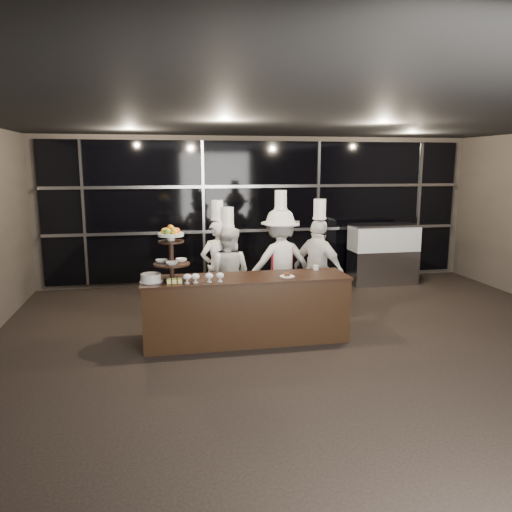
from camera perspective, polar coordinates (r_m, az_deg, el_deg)
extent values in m
plane|color=black|center=(6.03, 10.48, -13.64)|extent=(10.00, 10.00, 0.00)
plane|color=black|center=(5.54, 11.55, 16.02)|extent=(10.00, 10.00, 0.00)
plane|color=#473F38|center=(10.36, 0.58, 5.24)|extent=(9.00, 0.00, 9.00)
cube|color=black|center=(10.30, 0.65, 5.21)|extent=(8.60, 0.04, 2.80)
cube|color=#A5A5AA|center=(10.30, 0.70, 2.97)|extent=(8.60, 0.06, 0.06)
cube|color=#A5A5AA|center=(10.22, 0.72, 7.98)|extent=(8.60, 0.06, 0.06)
cube|color=#A5A5AA|center=(10.16, -19.10, 4.56)|extent=(0.05, 0.05, 2.80)
cube|color=#A5A5AA|center=(10.10, -6.02, 5.05)|extent=(0.05, 0.05, 2.80)
cube|color=#A5A5AA|center=(10.58, 7.09, 5.27)|extent=(0.05, 0.05, 2.80)
cube|color=#A5A5AA|center=(11.50, 18.09, 5.25)|extent=(0.05, 0.05, 2.80)
cube|color=black|center=(6.97, -1.15, -6.17)|extent=(2.80, 0.70, 0.90)
cube|color=black|center=(6.85, -1.16, -2.52)|extent=(2.84, 0.74, 0.03)
cylinder|color=black|center=(6.75, -9.56, -2.61)|extent=(0.24, 0.24, 0.03)
cylinder|color=black|center=(6.68, -9.65, 0.19)|extent=(0.06, 0.06, 0.70)
cylinder|color=black|center=(6.71, -9.62, -0.90)|extent=(0.48, 0.48, 0.02)
cylinder|color=black|center=(6.65, -9.69, 1.63)|extent=(0.34, 0.34, 0.02)
cylinder|color=white|center=(6.65, -9.71, 2.00)|extent=(0.10, 0.10, 0.06)
cylinder|color=white|center=(6.64, -9.72, 2.42)|extent=(0.34, 0.34, 0.04)
sphere|color=#E35C13|center=(6.64, -9.04, 2.85)|extent=(0.09, 0.09, 0.09)
sphere|color=#60A029|center=(6.70, -9.40, 2.91)|extent=(0.09, 0.09, 0.09)
sphere|color=orange|center=(6.70, -10.09, 2.89)|extent=(0.09, 0.09, 0.09)
sphere|color=gold|center=(6.63, -10.42, 2.80)|extent=(0.09, 0.09, 0.09)
sphere|color=#65A029|center=(6.56, -10.06, 2.73)|extent=(0.09, 0.09, 0.09)
sphere|color=orange|center=(6.57, -9.37, 2.76)|extent=(0.09, 0.09, 0.09)
sphere|color=orange|center=(6.63, -9.74, 3.17)|extent=(0.09, 0.09, 0.09)
imported|color=white|center=(6.76, -10.74, -0.57)|extent=(0.16, 0.16, 0.04)
imported|color=white|center=(6.76, -8.54, -0.47)|extent=(0.15, 0.15, 0.05)
imported|color=white|center=(6.58, -9.59, -0.83)|extent=(0.16, 0.16, 0.04)
cylinder|color=silver|center=(6.54, -7.87, -3.05)|extent=(0.07, 0.07, 0.01)
cylinder|color=silver|center=(6.54, -7.88, -2.79)|extent=(0.02, 0.02, 0.05)
ellipsoid|color=silver|center=(6.53, -7.89, -2.38)|extent=(0.11, 0.11, 0.08)
ellipsoid|color=green|center=(6.52, -7.89, -2.34)|extent=(0.08, 0.08, 0.05)
cylinder|color=silver|center=(6.55, -6.93, -3.02)|extent=(0.07, 0.07, 0.01)
cylinder|color=silver|center=(6.54, -6.94, -2.75)|extent=(0.02, 0.02, 0.05)
ellipsoid|color=silver|center=(6.53, -6.95, -2.34)|extent=(0.11, 0.11, 0.08)
ellipsoid|color=#C02002|center=(6.53, -6.95, -2.30)|extent=(0.08, 0.08, 0.05)
cylinder|color=silver|center=(6.56, -5.37, -2.96)|extent=(0.07, 0.07, 0.01)
cylinder|color=silver|center=(6.56, -5.37, -2.69)|extent=(0.02, 0.02, 0.05)
ellipsoid|color=silver|center=(6.55, -5.38, -2.28)|extent=(0.11, 0.11, 0.08)
ellipsoid|color=beige|center=(6.55, -5.38, -2.24)|extent=(0.08, 0.08, 0.05)
cylinder|color=silver|center=(6.58, -4.13, -2.91)|extent=(0.07, 0.07, 0.01)
cylinder|color=silver|center=(6.57, -4.13, -2.64)|extent=(0.02, 0.02, 0.05)
ellipsoid|color=silver|center=(6.56, -4.14, -2.23)|extent=(0.11, 0.11, 0.08)
ellipsoid|color=#4A3618|center=(6.56, -4.14, -2.19)|extent=(0.08, 0.08, 0.05)
cylinder|color=white|center=(6.70, -11.92, -2.87)|extent=(0.30, 0.30, 0.01)
cylinder|color=white|center=(6.69, -11.93, -2.41)|extent=(0.26, 0.26, 0.10)
cube|color=#F6E778|center=(6.55, -9.92, -2.90)|extent=(0.05, 0.06, 0.05)
cube|color=#F6E778|center=(6.55, -9.30, -2.88)|extent=(0.06, 0.06, 0.05)
cube|color=#F6E778|center=(6.55, -8.69, -2.86)|extent=(0.06, 0.06, 0.05)
cube|color=#F6E778|center=(6.62, -9.93, -2.77)|extent=(0.05, 0.06, 0.05)
cube|color=#F6E778|center=(6.62, -9.32, -2.74)|extent=(0.06, 0.06, 0.05)
cube|color=#F6E778|center=(6.62, -8.72, -2.72)|extent=(0.06, 0.06, 0.05)
cylinder|color=white|center=(6.87, 3.58, -2.33)|extent=(0.20, 0.20, 0.01)
cylinder|color=#4C2814|center=(6.86, 3.58, -2.12)|extent=(0.08, 0.08, 0.04)
cylinder|color=white|center=(7.33, 6.85, -1.33)|extent=(0.08, 0.08, 0.07)
cube|color=#A5A5AA|center=(10.64, 14.25, -1.21)|extent=(1.36, 0.58, 0.70)
cube|color=silver|center=(10.53, 14.40, 1.99)|extent=(1.36, 0.58, 0.50)
cube|color=#FFC67F|center=(10.53, 14.40, 1.99)|extent=(1.26, 0.48, 0.40)
cube|color=#A5A5AA|center=(10.50, 14.46, 3.44)|extent=(1.38, 0.60, 0.04)
imported|color=white|center=(7.97, -4.37, -1.50)|extent=(0.67, 0.53, 1.59)
cylinder|color=white|center=(7.83, -4.47, 5.28)|extent=(0.19, 0.19, 0.30)
cylinder|color=white|center=(7.84, -4.45, 4.23)|extent=(0.21, 0.21, 0.03)
imported|color=white|center=(7.87, -3.19, -2.01)|extent=(0.90, 0.84, 1.49)
cylinder|color=white|center=(7.73, -3.25, 4.50)|extent=(0.19, 0.19, 0.30)
cylinder|color=white|center=(7.74, -3.24, 3.43)|extent=(0.21, 0.21, 0.03)
imported|color=silver|center=(8.03, 2.78, -0.84)|extent=(1.19, 0.77, 1.74)
cylinder|color=white|center=(7.89, 2.85, 6.44)|extent=(0.19, 0.19, 0.30)
cylinder|color=white|center=(7.91, 2.84, 5.39)|extent=(0.21, 0.21, 0.03)
cube|color=#AB0D17|center=(7.92, 2.99, -1.01)|extent=(0.34, 0.03, 0.65)
imported|color=white|center=(7.88, 7.13, -1.59)|extent=(0.85, 1.01, 1.62)
cylinder|color=white|center=(7.74, 7.29, 5.37)|extent=(0.19, 0.19, 0.30)
cylinder|color=white|center=(7.75, 7.27, 4.30)|extent=(0.21, 0.21, 0.03)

